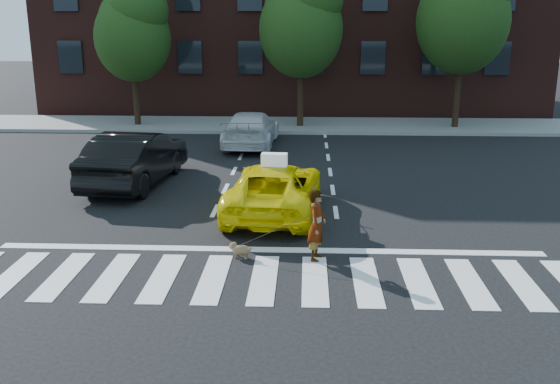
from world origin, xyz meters
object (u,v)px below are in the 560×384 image
(tree_mid, at_px, (302,19))
(taxi, at_px, (275,188))
(woman, at_px, (317,225))
(dog, at_px, (240,249))
(tree_right, at_px, (464,9))
(tree_left, at_px, (133,28))
(black_sedan, at_px, (135,158))
(white_suv, at_px, (251,129))

(tree_mid, distance_m, taxi, 13.36)
(woman, relative_size, dog, 2.87)
(tree_mid, relative_size, tree_right, 0.92)
(taxi, height_order, dog, taxi)
(tree_left, bearing_deg, black_sedan, -75.54)
(woman, bearing_deg, white_suv, 24.88)
(tree_mid, height_order, taxi, tree_mid)
(tree_left, distance_m, tree_mid, 7.51)
(tree_left, xyz_separation_m, white_suv, (5.57, -4.01, -3.76))
(white_suv, relative_size, woman, 3.07)
(black_sedan, xyz_separation_m, dog, (3.80, -5.88, -0.63))
(tree_right, xyz_separation_m, white_suv, (-8.93, -4.01, -4.58))
(taxi, distance_m, white_suv, 8.77)
(white_suv, bearing_deg, woman, 104.20)
(white_suv, bearing_deg, tree_left, -33.17)
(tree_right, height_order, black_sedan, tree_right)
(dog, bearing_deg, tree_right, 87.64)
(tree_mid, xyz_separation_m, woman, (0.51, -15.90, -4.09))
(taxi, relative_size, white_suv, 1.00)
(tree_left, relative_size, white_suv, 1.38)
(tree_left, bearing_deg, dog, -68.13)
(tree_left, relative_size, black_sedan, 1.30)
(taxi, distance_m, dog, 3.29)
(taxi, xyz_separation_m, black_sedan, (-4.38, 2.67, 0.17))
(tree_right, xyz_separation_m, woman, (-6.49, -15.90, -4.50))
(tree_mid, distance_m, white_suv, 6.10)
(black_sedan, bearing_deg, tree_left, -69.01)
(taxi, height_order, white_suv, white_suv)
(dog, bearing_deg, white_suv, 118.64)
(tree_right, bearing_deg, taxi, -120.76)
(black_sedan, relative_size, woman, 3.26)
(white_suv, xyz_separation_m, dog, (0.81, -11.87, -0.50))
(tree_left, height_order, tree_mid, tree_mid)
(tree_left, bearing_deg, tree_mid, -0.00)
(tree_mid, xyz_separation_m, dog, (-1.13, -15.88, -4.67))
(tree_mid, xyz_separation_m, taxi, (-0.54, -12.67, -4.20))
(black_sedan, bearing_deg, tree_mid, -109.69)
(taxi, height_order, woman, woman)
(tree_left, xyz_separation_m, black_sedan, (2.58, -10.00, -3.62))
(tree_mid, relative_size, woman, 4.64)
(tree_mid, distance_m, dog, 16.59)
(tree_mid, bearing_deg, tree_right, -0.00)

